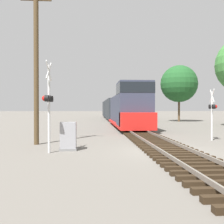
% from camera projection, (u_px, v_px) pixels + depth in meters
% --- Properties ---
extents(ground_plane, '(400.00, 400.00, 0.00)m').
position_uv_depth(ground_plane, '(169.00, 152.00, 12.85)').
color(ground_plane, '#666059').
extents(rail_track_bed, '(2.60, 160.00, 0.31)m').
position_uv_depth(rail_track_bed, '(169.00, 149.00, 12.85)').
color(rail_track_bed, black).
rests_on(rail_track_bed, ground).
extents(freight_train, '(3.06, 47.81, 4.55)m').
position_uv_depth(freight_train, '(116.00, 109.00, 44.41)').
color(freight_train, '#33384C').
rests_on(freight_train, ground).
extents(crossing_signal_near, '(0.41, 1.01, 4.38)m').
position_uv_depth(crossing_signal_near, '(48.00, 101.00, 12.49)').
color(crossing_signal_near, silver).
rests_on(crossing_signal_near, ground).
extents(crossing_signal_far, '(0.44, 1.01, 3.41)m').
position_uv_depth(crossing_signal_far, '(212.00, 109.00, 17.38)').
color(crossing_signal_far, silver).
rests_on(crossing_signal_far, ground).
extents(relay_cabinet, '(0.87, 0.67, 1.43)m').
position_uv_depth(relay_cabinet, '(68.00, 136.00, 13.30)').
color(relay_cabinet, slate).
rests_on(relay_cabinet, ground).
extents(utility_pole, '(1.80, 0.29, 9.13)m').
position_uv_depth(utility_pole, '(36.00, 65.00, 15.40)').
color(utility_pole, '#4C3A23').
rests_on(utility_pole, ground).
extents(tree_mid_background, '(6.01, 6.01, 9.17)m').
position_uv_depth(tree_mid_background, '(179.00, 84.00, 42.66)').
color(tree_mid_background, brown).
rests_on(tree_mid_background, ground).
extents(tree_deep_background, '(4.27, 4.27, 7.42)m').
position_uv_depth(tree_deep_background, '(141.00, 95.00, 59.89)').
color(tree_deep_background, '#473521').
rests_on(tree_deep_background, ground).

